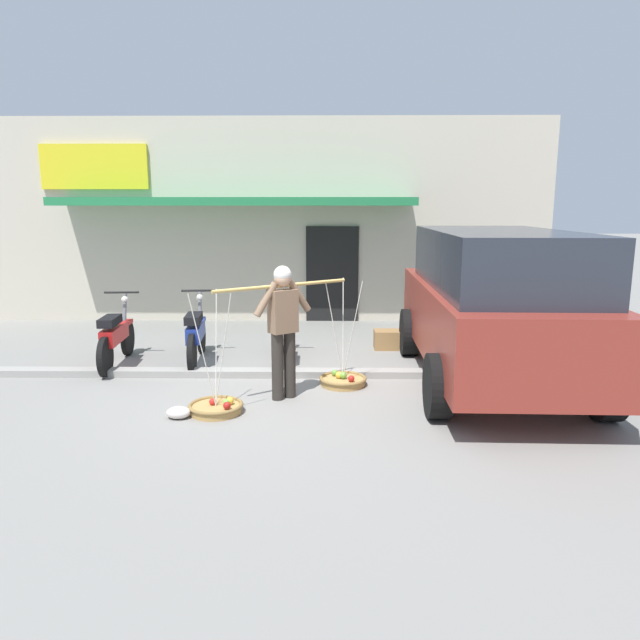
{
  "coord_description": "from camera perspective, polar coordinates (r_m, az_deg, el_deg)",
  "views": [
    {
      "loc": [
        0.46,
        -7.37,
        2.41
      ],
      "look_at": [
        0.35,
        0.6,
        0.85
      ],
      "focal_mm": 32.7,
      "sensor_mm": 36.0,
      "label": 1
    }
  ],
  "objects": [
    {
      "name": "ground_plane",
      "position": [
        7.77,
        -2.67,
        -7.02
      ],
      "size": [
        90.0,
        90.0,
        0.0
      ],
      "primitive_type": "plane",
      "color": "gray"
    },
    {
      "name": "plastic_litter_bag",
      "position": [
        7.0,
        -13.69,
        -8.79
      ],
      "size": [
        0.28,
        0.22,
        0.14
      ],
      "primitive_type": "ellipsoid",
      "color": "silver",
      "rests_on": "ground"
    },
    {
      "name": "sidewalk_curb",
      "position": [
        8.42,
        -2.39,
        -5.21
      ],
      "size": [
        20.0,
        0.24,
        0.1
      ],
      "primitive_type": "cube",
      "color": "gray",
      "rests_on": "ground"
    },
    {
      "name": "wooden_crate",
      "position": [
        10.06,
        6.57,
        -1.91
      ],
      "size": [
        0.44,
        0.36,
        0.32
      ],
      "primitive_type": "cube",
      "color": "olive",
      "rests_on": "ground"
    },
    {
      "name": "fruit_basket_left_side",
      "position": [
        7.08,
        -10.11,
        -8.36
      ],
      "size": [
        0.65,
        0.65,
        1.45
      ],
      "color": "#B2894C",
      "rests_on": "ground"
    },
    {
      "name": "fruit_vendor",
      "position": [
        7.27,
        -3.63,
        -0.29
      ],
      "size": [
        1.56,
        1.14,
        1.7
      ],
      "color": "#2D2823",
      "rests_on": "ground"
    },
    {
      "name": "storefront_building",
      "position": [
        14.85,
        -6.51,
        9.83
      ],
      "size": [
        13.0,
        6.0,
        4.2
      ],
      "color": "beige",
      "rests_on": "ground"
    },
    {
      "name": "motorcycle_third_in_row",
      "position": [
        9.1,
        -3.79,
        -1.36
      ],
      "size": [
        0.54,
        1.82,
        1.09
      ],
      "color": "black",
      "rests_on": "ground"
    },
    {
      "name": "parked_truck",
      "position": [
        8.25,
        16.64,
        1.69
      ],
      "size": [
        2.25,
        4.85,
        2.1
      ],
      "color": "maroon",
      "rests_on": "ground"
    },
    {
      "name": "motorcycle_nearest_shop",
      "position": [
        9.4,
        -19.36,
        -1.57
      ],
      "size": [
        0.54,
        1.82,
        1.09
      ],
      "color": "black",
      "rests_on": "ground"
    },
    {
      "name": "fruit_basket_right_side",
      "position": [
        8.02,
        2.26,
        -5.87
      ],
      "size": [
        0.65,
        0.65,
        1.45
      ],
      "color": "#B2894C",
      "rests_on": "ground"
    },
    {
      "name": "motorcycle_second_in_row",
      "position": [
        9.27,
        -12.01,
        -1.35
      ],
      "size": [
        0.54,
        1.82,
        1.09
      ],
      "color": "black",
      "rests_on": "ground"
    }
  ]
}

